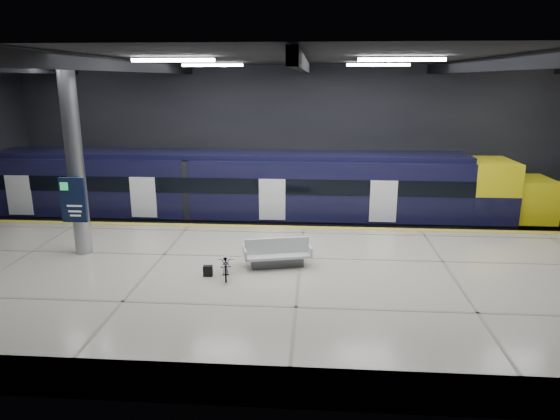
# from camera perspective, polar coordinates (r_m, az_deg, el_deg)

# --- Properties ---
(ground) EXTENTS (30.00, 30.00, 0.00)m
(ground) POSITION_cam_1_polar(r_m,az_deg,el_deg) (19.31, 2.43, -7.52)
(ground) COLOR black
(ground) RESTS_ON ground
(room_shell) EXTENTS (30.10, 16.10, 8.05)m
(room_shell) POSITION_cam_1_polar(r_m,az_deg,el_deg) (17.94, 2.63, 9.64)
(room_shell) COLOR black
(room_shell) RESTS_ON ground
(platform) EXTENTS (30.00, 11.00, 1.10)m
(platform) POSITION_cam_1_polar(r_m,az_deg,el_deg) (16.80, 2.18, -9.01)
(platform) COLOR #B7AC9B
(platform) RESTS_ON ground
(safety_strip) EXTENTS (30.00, 0.40, 0.01)m
(safety_strip) POSITION_cam_1_polar(r_m,az_deg,el_deg) (21.54, 2.69, -2.01)
(safety_strip) COLOR gold
(safety_strip) RESTS_ON platform
(rails) EXTENTS (30.00, 1.52, 0.16)m
(rails) POSITION_cam_1_polar(r_m,az_deg,el_deg) (24.47, 2.84, -2.45)
(rails) COLOR gray
(rails) RESTS_ON ground
(train) EXTENTS (29.40, 2.84, 3.79)m
(train) POSITION_cam_1_polar(r_m,az_deg,el_deg) (24.15, -3.46, 2.17)
(train) COLOR black
(train) RESTS_ON ground
(bench) EXTENTS (2.43, 1.44, 1.00)m
(bench) POSITION_cam_1_polar(r_m,az_deg,el_deg) (17.10, -0.34, -5.30)
(bench) COLOR #595B60
(bench) RESTS_ON platform
(bicycle) EXTENTS (0.75, 1.49, 0.75)m
(bicycle) POSITION_cam_1_polar(r_m,az_deg,el_deg) (16.31, -6.19, -6.34)
(bicycle) COLOR #99999E
(bicycle) RESTS_ON platform
(pannier_bag) EXTENTS (0.32, 0.21, 0.35)m
(pannier_bag) POSITION_cam_1_polar(r_m,az_deg,el_deg) (16.50, -8.24, -6.90)
(pannier_bag) COLOR black
(pannier_bag) RESTS_ON platform
(info_column) EXTENTS (0.90, 0.78, 6.90)m
(info_column) POSITION_cam_1_polar(r_m,az_deg,el_deg) (19.07, -22.41, 5.04)
(info_column) COLOR #9EA0A5
(info_column) RESTS_ON platform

